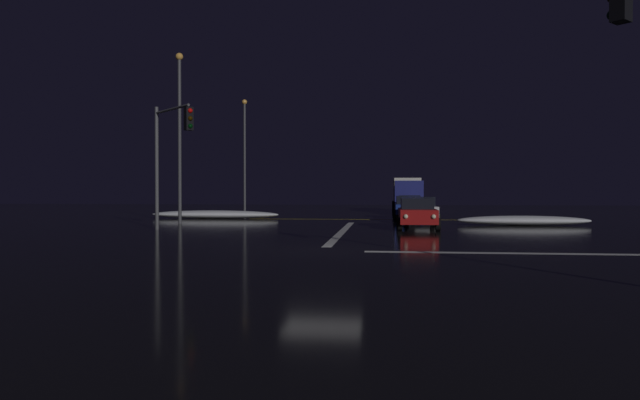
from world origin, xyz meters
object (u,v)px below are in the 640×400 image
(sedan_red, at_px, (417,213))
(sedan_silver, at_px, (409,205))
(traffic_signal_nw, at_px, (170,144))
(sedan_white, at_px, (421,210))
(box_truck, at_px, (407,193))
(streetlamp_left_far, at_px, (245,148))
(streetlamp_left_near, at_px, (180,126))
(sedan_blue, at_px, (408,207))

(sedan_red, bearing_deg, sedan_silver, 88.86)
(sedan_silver, bearing_deg, traffic_signal_nw, -121.44)
(sedan_white, distance_m, box_truck, 18.32)
(streetlamp_left_far, distance_m, streetlamp_left_near, 16.00)
(sedan_silver, bearing_deg, box_truck, 89.14)
(sedan_silver, height_order, streetlamp_left_far, streetlamp_left_far)
(sedan_blue, height_order, traffic_signal_nw, traffic_signal_nw)
(sedan_white, xyz_separation_m, traffic_signal_nw, (-12.39, -8.53, 3.39))
(sedan_red, bearing_deg, streetlamp_left_near, 166.78)
(sedan_red, xyz_separation_m, sedan_white, (0.52, 5.45, 0.00))
(sedan_silver, distance_m, streetlamp_left_near, 20.18)
(sedan_white, xyz_separation_m, sedan_blue, (-0.53, 5.30, 0.00))
(sedan_red, distance_m, streetlamp_left_far, 24.05)
(sedan_white, relative_size, box_truck, 0.52)
(box_truck, height_order, traffic_signal_nw, traffic_signal_nw)
(sedan_silver, xyz_separation_m, streetlamp_left_near, (-14.00, -13.68, 4.93))
(sedan_red, distance_m, traffic_signal_nw, 12.72)
(streetlamp_left_far, bearing_deg, streetlamp_left_near, -90.00)
(sedan_white, distance_m, traffic_signal_nw, 15.42)
(sedan_silver, bearing_deg, sedan_red, -91.14)
(traffic_signal_nw, bearing_deg, sedan_red, 14.56)
(sedan_red, relative_size, traffic_signal_nw, 0.71)
(traffic_signal_nw, bearing_deg, streetlamp_left_far, 94.59)
(sedan_white, height_order, box_truck, box_truck)
(box_truck, height_order, streetlamp_left_far, streetlamp_left_far)
(sedan_red, height_order, traffic_signal_nw, traffic_signal_nw)
(sedan_red, distance_m, sedan_blue, 10.75)
(sedan_blue, bearing_deg, traffic_signal_nw, -130.64)
(traffic_signal_nw, distance_m, streetlamp_left_far, 22.41)
(sedan_white, relative_size, sedan_blue, 1.00)
(sedan_red, bearing_deg, sedan_white, 84.50)
(sedan_red, distance_m, streetlamp_left_near, 14.87)
(sedan_white, height_order, streetlamp_left_far, streetlamp_left_far)
(box_truck, bearing_deg, streetlamp_left_near, -124.47)
(sedan_white, height_order, streetlamp_left_near, streetlamp_left_near)
(sedan_blue, bearing_deg, box_truck, 88.06)
(sedan_white, bearing_deg, box_truck, 90.27)
(streetlamp_left_far, bearing_deg, sedan_silver, -9.43)
(sedan_white, distance_m, streetlamp_left_far, 20.34)
(box_truck, distance_m, traffic_signal_nw, 29.62)
(sedan_blue, relative_size, box_truck, 0.52)
(sedan_white, bearing_deg, sedan_red, -95.50)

